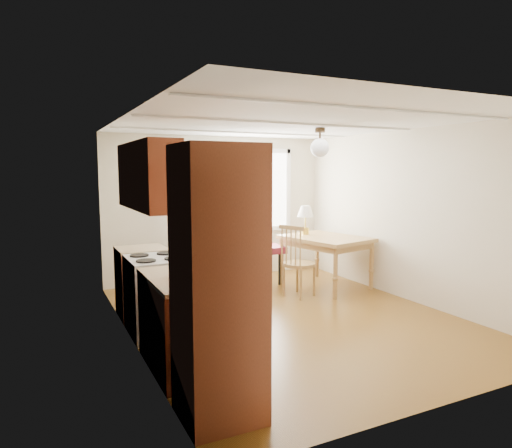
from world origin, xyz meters
TOP-DOWN VIEW (x-y plane):
  - room_shell at (0.00, 0.00)m, footprint 4.60×5.60m
  - kitchen_run at (-1.72, -0.63)m, footprint 0.65×3.40m
  - window_unit at (0.60, 2.47)m, footprint 1.64×0.05m
  - pendant_light at (0.70, 0.40)m, footprint 0.26×0.26m
  - refrigerator at (-0.10, 1.79)m, footprint 0.87×0.87m
  - bench at (0.12, 1.75)m, footprint 1.43×0.61m
  - dining_table at (1.32, 1.12)m, footprint 1.27×1.52m
  - chair at (0.54, 0.78)m, footprint 0.53×0.53m
  - table_lamp at (1.17, 1.50)m, footprint 0.28×0.28m
  - coffee_maker at (-1.72, -1.31)m, footprint 0.19×0.24m
  - kettle at (-1.76, -0.85)m, footprint 0.11×0.11m

SIDE VIEW (x-z plane):
  - bench at x=0.12m, z-range 0.26..0.90m
  - chair at x=0.54m, z-range 0.08..1.18m
  - dining_table at x=1.32m, z-range 0.31..1.15m
  - kitchen_run at x=-1.72m, z-range -0.26..1.94m
  - refrigerator at x=-0.10m, z-range 0.00..1.87m
  - kettle at x=-1.76m, z-range 0.88..1.09m
  - coffee_maker at x=-1.72m, z-range 0.85..1.19m
  - table_lamp at x=1.17m, z-range 0.94..1.43m
  - room_shell at x=0.00m, z-range -0.06..2.56m
  - window_unit at x=0.60m, z-range 0.79..2.31m
  - pendant_light at x=0.70m, z-range 2.04..2.44m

